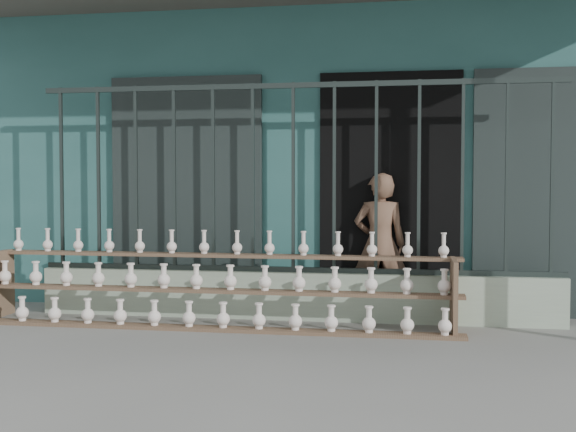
# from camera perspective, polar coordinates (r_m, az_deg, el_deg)

# --- Properties ---
(ground) EXTENTS (60.00, 60.00, 0.00)m
(ground) POSITION_cam_1_polar(r_m,az_deg,el_deg) (5.71, -1.67, -10.53)
(ground) COLOR slate
(workshop_building) EXTENTS (7.40, 6.60, 3.21)m
(workshop_building) POSITION_cam_1_polar(r_m,az_deg,el_deg) (9.75, 3.14, 4.50)
(workshop_building) COLOR #2C5E5B
(workshop_building) RESTS_ON ground
(parapet_wall) EXTENTS (5.00, 0.20, 0.45)m
(parapet_wall) POSITION_cam_1_polar(r_m,az_deg,el_deg) (6.93, 0.41, -6.31)
(parapet_wall) COLOR #A4B79D
(parapet_wall) RESTS_ON ground
(security_fence) EXTENTS (5.00, 0.04, 1.80)m
(security_fence) POSITION_cam_1_polar(r_m,az_deg,el_deg) (6.84, 0.41, 3.03)
(security_fence) COLOR #283330
(security_fence) RESTS_ON parapet_wall
(shelf_rack) EXTENTS (4.50, 0.68, 0.85)m
(shelf_rack) POSITION_cam_1_polar(r_m,az_deg,el_deg) (6.65, -5.95, -5.49)
(shelf_rack) COLOR brown
(shelf_rack) RESTS_ON ground
(elderly_woman) EXTENTS (0.55, 0.40, 1.40)m
(elderly_woman) POSITION_cam_1_polar(r_m,az_deg,el_deg) (7.18, 7.28, -2.20)
(elderly_woman) COLOR brown
(elderly_woman) RESTS_ON ground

